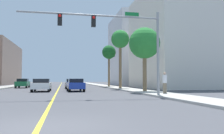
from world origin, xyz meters
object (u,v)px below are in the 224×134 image
(traffic_signal_mast, at_px, (117,33))
(palm_near, at_px, (144,44))
(car_white, at_px, (42,85))
(palm_far, at_px, (109,53))
(car_gray, at_px, (72,84))
(car_blue, at_px, (75,85))
(car_green, at_px, (23,83))
(pedestrian, at_px, (165,83))
(palm_mid, at_px, (120,41))

(traffic_signal_mast, distance_m, palm_near, 7.26)
(palm_near, xyz_separation_m, car_white, (-10.50, 4.24, -4.27))
(palm_far, distance_m, car_gray, 10.47)
(car_white, bearing_deg, car_blue, -4.71)
(palm_far, bearing_deg, car_gray, -136.78)
(palm_far, xyz_separation_m, car_blue, (-6.44, -13.76, -5.25))
(palm_far, bearing_deg, car_green, -176.23)
(car_blue, bearing_deg, pedestrian, -51.41)
(car_white, relative_size, car_green, 1.04)
(palm_mid, xyz_separation_m, car_blue, (-6.36, -4.91, -6.01))
(car_white, xyz_separation_m, car_gray, (3.53, 7.26, 0.01))
(palm_near, distance_m, car_blue, 8.95)
(palm_far, distance_m, car_white, 17.65)
(palm_near, distance_m, pedestrian, 5.80)
(palm_far, distance_m, car_blue, 16.08)
(palm_far, bearing_deg, car_white, -126.95)
(car_gray, height_order, pedestrian, pedestrian)
(palm_near, xyz_separation_m, car_blue, (-6.81, 3.94, -4.27))
(palm_mid, xyz_separation_m, car_green, (-14.01, 7.93, -5.99))
(palm_near, height_order, car_blue, palm_near)
(palm_near, distance_m, car_white, 12.10)
(palm_far, bearing_deg, car_blue, -115.07)
(car_white, bearing_deg, car_green, 107.40)
(palm_far, distance_m, car_green, 15.06)
(traffic_signal_mast, xyz_separation_m, palm_mid, (3.74, 14.78, 1.89))
(car_gray, bearing_deg, car_white, -118.06)
(traffic_signal_mast, distance_m, car_white, 12.65)
(car_blue, bearing_deg, car_green, 118.42)
(car_green, distance_m, pedestrian, 25.69)
(palm_near, distance_m, palm_far, 17.74)
(traffic_signal_mast, distance_m, pedestrian, 6.13)
(car_white, xyz_separation_m, car_blue, (3.69, -0.29, 0.00))
(palm_mid, bearing_deg, car_gray, 157.88)
(traffic_signal_mast, height_order, palm_near, palm_near)
(pedestrian, bearing_deg, palm_far, 50.96)
(palm_near, distance_m, car_gray, 14.11)
(traffic_signal_mast, relative_size, car_green, 2.60)
(palm_near, xyz_separation_m, car_green, (-14.47, 16.78, -4.25))
(car_green, xyz_separation_m, pedestrian, (14.77, -21.02, 0.30))
(car_white, distance_m, car_blue, 3.70)
(palm_mid, height_order, car_green, palm_mid)
(palm_mid, relative_size, car_gray, 1.93)
(car_blue, bearing_deg, traffic_signal_mast, -77.58)
(car_white, bearing_deg, traffic_signal_mast, -58.34)
(car_green, bearing_deg, traffic_signal_mast, 114.25)
(palm_mid, relative_size, car_green, 1.99)
(traffic_signal_mast, relative_size, palm_near, 1.61)
(traffic_signal_mast, bearing_deg, palm_mid, 75.78)
(palm_far, relative_size, car_green, 1.77)
(car_gray, bearing_deg, palm_far, 41.07)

